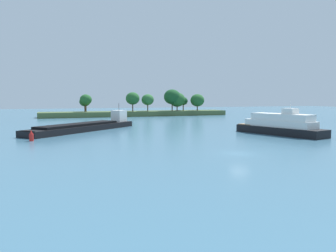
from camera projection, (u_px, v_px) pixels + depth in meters
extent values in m
plane|color=teal|center=(239.00, 154.00, 42.61)|extent=(400.00, 400.00, 0.00)
cube|color=#4C6038|center=(137.00, 114.00, 131.82)|extent=(74.03, 10.86, 1.93)
cylinder|color=#513823|center=(85.00, 109.00, 126.60)|extent=(0.44, 0.44, 2.24)
ellipsoid|color=#194C23|center=(85.00, 102.00, 126.36)|extent=(4.07, 4.07, 3.66)
cylinder|color=#513823|center=(86.00, 108.00, 124.54)|extent=(0.44, 0.44, 2.84)
ellipsoid|color=#235B28|center=(86.00, 100.00, 124.27)|extent=(4.43, 4.43, 3.98)
cylinder|color=#513823|center=(133.00, 108.00, 128.51)|extent=(0.44, 0.44, 2.93)
ellipsoid|color=#235B28|center=(133.00, 98.00, 128.20)|extent=(5.33, 5.33, 4.80)
cylinder|color=#513823|center=(148.00, 108.00, 131.31)|extent=(0.44, 0.44, 2.62)
ellipsoid|color=#2D6B33|center=(148.00, 100.00, 131.04)|extent=(4.85, 4.85, 4.37)
cylinder|color=#513823|center=(172.00, 107.00, 135.14)|extent=(0.44, 0.44, 2.97)
ellipsoid|color=#194C23|center=(172.00, 97.00, 134.79)|extent=(6.79, 6.79, 6.11)
cylinder|color=#513823|center=(177.00, 108.00, 136.01)|extent=(0.44, 0.44, 1.94)
ellipsoid|color=#235B28|center=(177.00, 100.00, 135.71)|extent=(6.54, 6.54, 5.88)
cylinder|color=#513823|center=(183.00, 107.00, 139.83)|extent=(0.44, 0.44, 2.43)
ellipsoid|color=#194C23|center=(183.00, 101.00, 139.60)|extent=(3.83, 3.83, 3.44)
cylinder|color=#513823|center=(197.00, 108.00, 137.87)|extent=(0.44, 0.44, 1.98)
ellipsoid|color=#235B28|center=(197.00, 100.00, 137.59)|extent=(5.73, 5.73, 5.16)
cube|color=black|center=(279.00, 131.00, 64.84)|extent=(9.28, 18.87, 1.52)
cube|color=white|center=(280.00, 124.00, 64.72)|extent=(7.56, 14.81, 1.30)
cube|color=white|center=(281.00, 117.00, 64.29)|extent=(6.54, 12.90, 1.30)
cube|color=white|center=(290.00, 111.00, 62.65)|extent=(2.66, 2.87, 1.10)
cube|color=#937551|center=(250.00, 124.00, 70.74)|extent=(4.94, 4.28, 0.16)
cylinder|color=silver|center=(290.00, 105.00, 62.54)|extent=(0.10, 0.10, 1.40)
cube|color=black|center=(84.00, 128.00, 71.97)|extent=(25.68, 24.31, 1.26)
cube|color=black|center=(79.00, 125.00, 70.57)|extent=(18.47, 17.56, 0.50)
cube|color=white|center=(119.00, 116.00, 83.34)|extent=(4.19, 4.16, 2.80)
cylinder|color=#333338|center=(119.00, 107.00, 83.15)|extent=(0.12, 0.12, 1.80)
cube|color=black|center=(27.00, 134.00, 58.82)|extent=(3.17, 3.32, 1.13)
cylinder|color=red|center=(31.00, 138.00, 54.97)|extent=(0.70, 0.70, 1.20)
cone|color=red|center=(31.00, 132.00, 54.89)|extent=(0.49, 0.49, 0.70)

